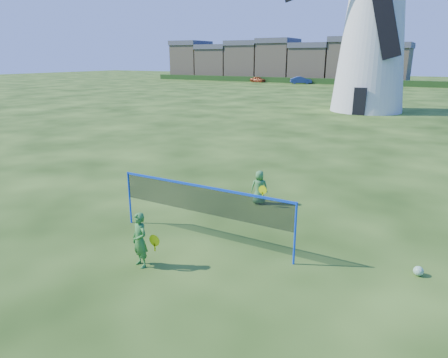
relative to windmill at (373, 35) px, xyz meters
name	(u,v)px	position (x,y,z in m)	size (l,w,h in m)	color
ground	(209,235)	(1.35, -29.46, -6.54)	(220.00, 220.00, 0.00)	black
windmill	(373,35)	(0.00, 0.00, 0.00)	(15.13, 6.22, 19.56)	white
badminton_net	(203,201)	(1.43, -29.85, -5.40)	(5.05, 0.05, 1.55)	blue
player_girl	(140,240)	(0.86, -31.67, -5.88)	(0.70, 0.45, 1.31)	#377E32
player_boy	(259,187)	(1.53, -26.55, -5.97)	(0.68, 0.53, 1.13)	#418540
play_ball	(418,271)	(6.52, -28.98, -6.43)	(0.22, 0.22, 0.22)	green
terraced_houses	(278,61)	(-25.84, 42.54, -2.55)	(50.40, 8.40, 8.40)	tan
hedge	(290,80)	(-20.65, 36.54, -6.04)	(62.00, 0.80, 1.00)	#193814
car_left	(258,79)	(-26.98, 35.41, -5.99)	(1.30, 3.22, 1.10)	#993E1B
car_right	(301,80)	(-18.04, 35.06, -5.89)	(1.38, 3.95, 1.30)	navy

